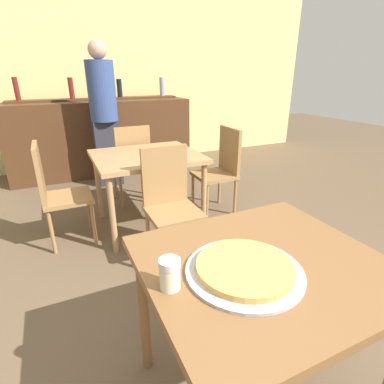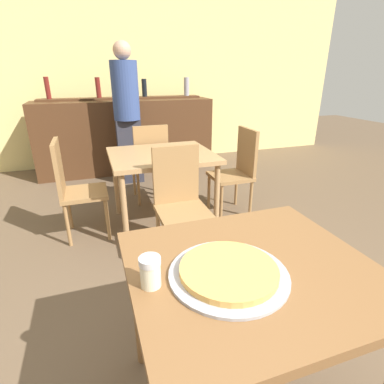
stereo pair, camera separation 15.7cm
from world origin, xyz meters
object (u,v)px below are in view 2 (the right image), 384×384
(chair_far_side_front, at_px, (180,197))
(person_standing, at_px, (127,110))
(chair_far_side_back, at_px, (150,159))
(cheese_shaker, at_px, (150,272))
(chair_far_side_left, at_px, (73,184))
(chair_far_side_right, at_px, (238,167))
(pizza_tray, at_px, (229,272))

(chair_far_side_front, xyz_separation_m, person_standing, (-0.13, 1.97, 0.47))
(chair_far_side_back, relative_size, cheese_shaker, 8.20)
(chair_far_side_back, bearing_deg, chair_far_side_left, 35.85)
(chair_far_side_back, bearing_deg, person_standing, -80.55)
(chair_far_side_front, xyz_separation_m, chair_far_side_back, (0.00, 1.18, 0.00))
(chair_far_side_front, relative_size, chair_far_side_right, 1.00)
(chair_far_side_front, height_order, pizza_tray, chair_far_side_front)
(chair_far_side_back, xyz_separation_m, cheese_shaker, (-0.48, -2.47, 0.31))
(chair_far_side_left, bearing_deg, cheese_shaker, -169.81)
(person_standing, bearing_deg, chair_far_side_right, -55.37)
(chair_far_side_right, relative_size, pizza_tray, 2.10)
(chair_far_side_front, height_order, chair_far_side_right, same)
(chair_far_side_front, bearing_deg, chair_far_side_left, 144.15)
(chair_far_side_left, bearing_deg, chair_far_side_back, -54.15)
(chair_far_side_right, xyz_separation_m, cheese_shaker, (-1.30, -1.87, 0.31))
(chair_far_side_back, height_order, chair_far_side_right, same)
(person_standing, bearing_deg, pizza_tray, -91.31)
(chair_far_side_back, bearing_deg, chair_far_side_right, 144.15)
(person_standing, bearing_deg, cheese_shaker, -96.18)
(pizza_tray, relative_size, person_standing, 0.24)
(chair_far_side_front, xyz_separation_m, cheese_shaker, (-0.48, -1.28, 0.31))
(chair_far_side_front, xyz_separation_m, chair_far_side_left, (-0.82, 0.59, 0.00))
(chair_far_side_back, height_order, pizza_tray, chair_far_side_back)
(chair_far_side_left, height_order, chair_far_side_right, same)
(person_standing, bearing_deg, chair_far_side_left, -116.62)
(chair_far_side_back, xyz_separation_m, chair_far_side_left, (-0.82, -0.59, 0.00))
(chair_far_side_right, bearing_deg, chair_far_side_left, -90.00)
(person_standing, bearing_deg, chair_far_side_front, -86.21)
(chair_far_side_front, height_order, cheese_shaker, chair_far_side_front)
(chair_far_side_left, height_order, cheese_shaker, chair_far_side_left)
(chair_far_side_back, distance_m, chair_far_side_left, 1.01)
(pizza_tray, bearing_deg, chair_far_side_left, 107.79)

